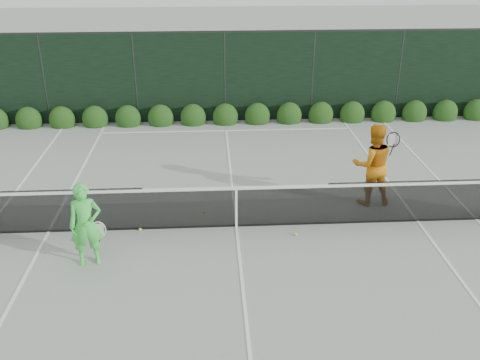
{
  "coord_description": "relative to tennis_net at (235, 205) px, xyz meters",
  "views": [
    {
      "loc": [
        -0.53,
        -10.35,
        5.91
      ],
      "look_at": [
        0.1,
        0.3,
        1.0
      ],
      "focal_mm": 40.0,
      "sensor_mm": 36.0,
      "label": 1
    }
  ],
  "objects": [
    {
      "name": "ground",
      "position": [
        0.02,
        0.0,
        -0.53
      ],
      "size": [
        80.0,
        80.0,
        0.0
      ],
      "primitive_type": "plane",
      "color": "gray",
      "rests_on": "ground"
    },
    {
      "name": "tennis_net",
      "position": [
        0.0,
        0.0,
        0.0
      ],
      "size": [
        12.9,
        0.1,
        1.07
      ],
      "color": "black",
      "rests_on": "ground"
    },
    {
      "name": "player_woman",
      "position": [
        -2.93,
        -1.25,
        0.32
      ],
      "size": [
        0.7,
        0.54,
        1.7
      ],
      "rotation": [
        0.0,
        0.0,
        0.23
      ],
      "color": "#3FDA49",
      "rests_on": "ground"
    },
    {
      "name": "player_man",
      "position": [
        3.28,
        0.99,
        0.47
      ],
      "size": [
        0.99,
        0.77,
        1.99
      ],
      "rotation": [
        0.0,
        0.0,
        3.15
      ],
      "color": "orange",
      "rests_on": "ground"
    },
    {
      "name": "court_lines",
      "position": [
        0.02,
        0.0,
        -0.53
      ],
      "size": [
        11.03,
        23.83,
        0.01
      ],
      "color": "white",
      "rests_on": "ground"
    },
    {
      "name": "windscreen_fence",
      "position": [
        0.02,
        -2.71,
        0.98
      ],
      "size": [
        32.0,
        21.07,
        3.06
      ],
      "color": "black",
      "rests_on": "ground"
    },
    {
      "name": "hedge_row",
      "position": [
        0.02,
        7.15,
        -0.3
      ],
      "size": [
        31.66,
        0.65,
        0.94
      ],
      "color": "#15370F",
      "rests_on": "ground"
    },
    {
      "name": "tennis_balls",
      "position": [
        -0.5,
        0.04,
        -0.5
      ],
      "size": [
        3.45,
        1.2,
        0.07
      ],
      "color": "#D8F736",
      "rests_on": "ground"
    }
  ]
}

